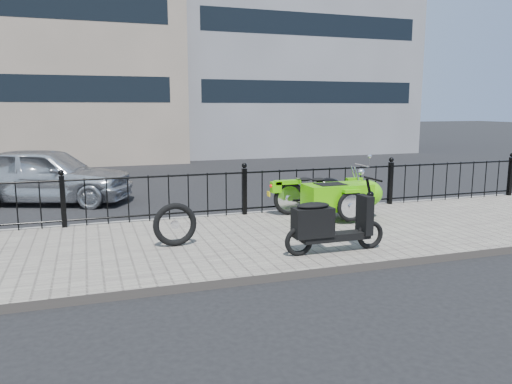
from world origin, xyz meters
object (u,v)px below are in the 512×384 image
object	(u,v)px
motorcycle_sidecar	(342,195)
sedan_car	(47,175)
scooter	(329,225)
spare_tire	(175,225)

from	to	relation	value
motorcycle_sidecar	sedan_car	bearing A→B (deg)	143.27
motorcycle_sidecar	sedan_car	world-z (taller)	sedan_car
scooter	spare_tire	xyz separation A→B (m)	(-2.15, 1.12, -0.09)
sedan_car	spare_tire	bearing A→B (deg)	-136.14
scooter	spare_tire	size ratio (longest dim) A/B	2.37
spare_tire	motorcycle_sidecar	bearing A→B (deg)	15.60
motorcycle_sidecar	spare_tire	distance (m)	3.64
spare_tire	sedan_car	distance (m)	5.71
sedan_car	motorcycle_sidecar	bearing A→B (deg)	-105.82
spare_tire	sedan_car	world-z (taller)	sedan_car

